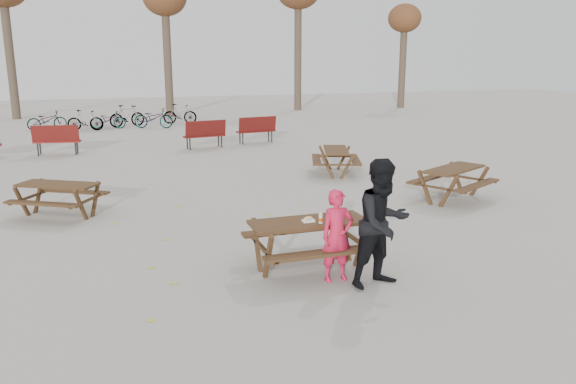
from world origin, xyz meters
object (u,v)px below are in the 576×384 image
object	(u,v)px
main_picnic_table	(309,232)
picnic_table_east	(453,184)
child	(337,236)
adult	(383,223)
soda_bottle	(321,219)
food_tray	(308,221)
picnic_table_far	(336,161)
picnic_table_north	(59,200)

from	to	relation	value
main_picnic_table	picnic_table_east	bearing A→B (deg)	32.43
child	adult	bearing A→B (deg)	-36.37
main_picnic_table	child	size ratio (longest dim) A/B	1.32
soda_bottle	food_tray	bearing A→B (deg)	138.45
soda_bottle	picnic_table_far	bearing A→B (deg)	64.63
main_picnic_table	child	distance (m)	0.62
main_picnic_table	child	xyz separation A→B (m)	(0.22, -0.57, 0.10)
child	picnic_table_north	world-z (taller)	child
picnic_table_east	child	bearing A→B (deg)	-168.54
main_picnic_table	food_tray	size ratio (longest dim) A/B	10.00
child	picnic_table_north	size ratio (longest dim) A/B	0.85
soda_bottle	picnic_table_east	world-z (taller)	soda_bottle
adult	picnic_table_far	bearing A→B (deg)	58.34
adult	picnic_table_north	xyz separation A→B (m)	(-4.58, 5.39, -0.58)
adult	picnic_table_north	bearing A→B (deg)	117.59
child	picnic_table_far	distance (m)	7.83
main_picnic_table	adult	world-z (taller)	adult
main_picnic_table	picnic_table_far	bearing A→B (deg)	63.21
main_picnic_table	food_tray	world-z (taller)	food_tray
food_tray	picnic_table_east	bearing A→B (deg)	32.70
main_picnic_table	adult	size ratio (longest dim) A/B	0.97
main_picnic_table	picnic_table_far	size ratio (longest dim) A/B	1.10
food_tray	picnic_table_east	size ratio (longest dim) A/B	0.10
food_tray	picnic_table_north	world-z (taller)	food_tray
picnic_table_north	picnic_table_far	xyz separation A→B (m)	(7.17, 2.17, 0.00)
food_tray	child	bearing A→B (deg)	-63.70
child	adult	xyz separation A→B (m)	(0.53, -0.38, 0.24)
main_picnic_table	picnic_table_far	distance (m)	7.41
food_tray	picnic_table_east	xyz separation A→B (m)	(4.72, 3.03, -0.42)
soda_bottle	child	world-z (taller)	child
child	main_picnic_table	bearing A→B (deg)	110.77
adult	picnic_table_east	distance (m)	5.58
picnic_table_east	picnic_table_far	size ratio (longest dim) A/B	1.07
food_tray	main_picnic_table	bearing A→B (deg)	58.85
main_picnic_table	soda_bottle	distance (m)	0.34
main_picnic_table	picnic_table_east	size ratio (longest dim) A/B	1.03
picnic_table_north	picnic_table_far	world-z (taller)	picnic_table_far
food_tray	adult	size ratio (longest dim) A/B	0.10
soda_bottle	child	distance (m)	0.43
soda_bottle	adult	size ratio (longest dim) A/B	0.09
child	picnic_table_north	bearing A→B (deg)	128.24
main_picnic_table	picnic_table_north	world-z (taller)	main_picnic_table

